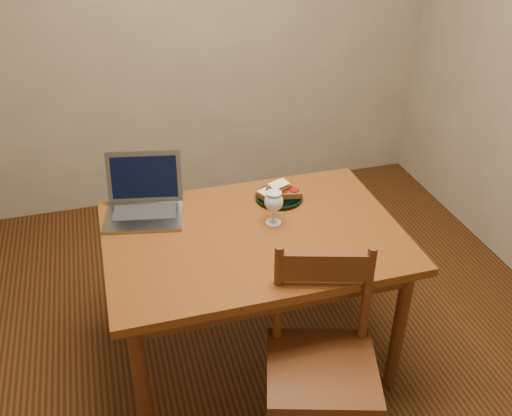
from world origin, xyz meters
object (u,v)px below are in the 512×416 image
object	(u,v)px
chair	(322,354)
milk_glass	(274,208)
plate	(279,197)
table	(254,249)
laptop	(144,198)

from	to	relation	value
chair	milk_glass	world-z (taller)	milk_glass
chair	milk_glass	distance (m)	0.68
plate	chair	bearing A→B (deg)	-95.12
table	laptop	distance (m)	0.56
chair	laptop	world-z (taller)	laptop
milk_glass	plate	bearing A→B (deg)	65.42
plate	laptop	world-z (taller)	laptop
table	milk_glass	world-z (taller)	milk_glass
table	chair	xyz separation A→B (m)	(0.13, -0.54, -0.15)
table	plate	bearing A→B (deg)	51.31
table	laptop	xyz separation A→B (m)	(-0.44, 0.32, 0.15)
milk_glass	laptop	world-z (taller)	laptop
table	plate	xyz separation A→B (m)	(0.20, 0.25, 0.10)
chair	milk_glass	size ratio (longest dim) A/B	3.26
table	laptop	size ratio (longest dim) A/B	3.21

